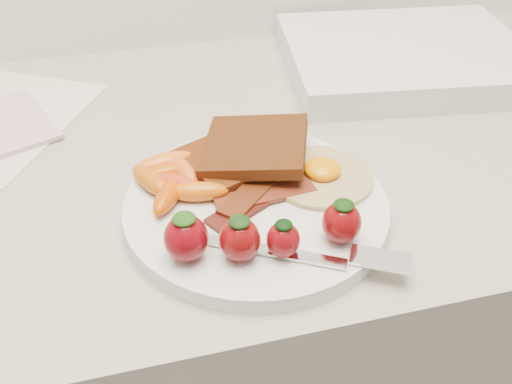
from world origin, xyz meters
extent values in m
cube|color=gray|center=(0.00, 1.70, 0.45)|extent=(2.00, 0.60, 0.90)
cylinder|color=white|center=(0.01, 1.56, 0.91)|extent=(0.27, 0.27, 0.02)
cube|color=#361A0D|center=(0.00, 1.63, 0.93)|extent=(0.12, 0.12, 0.01)
cube|color=black|center=(0.03, 1.62, 0.94)|extent=(0.14, 0.14, 0.03)
cylinder|color=beige|center=(0.09, 1.58, 0.92)|extent=(0.14, 0.14, 0.01)
ellipsoid|color=orange|center=(0.09, 1.58, 0.93)|extent=(0.05, 0.05, 0.02)
cube|color=black|center=(0.01, 1.55, 0.92)|extent=(0.10, 0.07, 0.00)
cube|color=#4D1C11|center=(0.02, 1.56, 0.92)|extent=(0.11, 0.04, 0.00)
cube|color=#46160E|center=(0.02, 1.57, 0.92)|extent=(0.09, 0.09, 0.00)
ellipsoid|color=#C34C00|center=(-0.07, 1.61, 0.93)|extent=(0.06, 0.02, 0.02)
ellipsoid|color=red|center=(-0.06, 1.59, 0.93)|extent=(0.06, 0.06, 0.02)
ellipsoid|color=#C04300|center=(-0.07, 1.58, 0.93)|extent=(0.05, 0.07, 0.02)
ellipsoid|color=#DF5A1C|center=(-0.05, 1.62, 0.93)|extent=(0.04, 0.06, 0.02)
ellipsoid|color=orange|center=(-0.07, 1.63, 0.93)|extent=(0.07, 0.03, 0.02)
ellipsoid|color=#D05F0A|center=(-0.04, 1.57, 0.93)|extent=(0.06, 0.03, 0.02)
ellipsoid|color=#B85309|center=(-0.09, 1.60, 0.93)|extent=(0.05, 0.07, 0.02)
ellipsoid|color=#6E050D|center=(-0.07, 1.50, 0.94)|extent=(0.04, 0.04, 0.05)
ellipsoid|color=#1A490F|center=(-0.07, 1.50, 0.96)|extent=(0.02, 0.02, 0.01)
ellipsoid|color=#6C080A|center=(-0.02, 1.48, 0.94)|extent=(0.04, 0.04, 0.04)
ellipsoid|color=black|center=(-0.02, 1.48, 0.96)|extent=(0.02, 0.02, 0.01)
ellipsoid|color=maroon|center=(0.02, 1.48, 0.94)|extent=(0.03, 0.03, 0.03)
ellipsoid|color=black|center=(0.02, 1.48, 0.95)|extent=(0.02, 0.02, 0.01)
ellipsoid|color=#6C0709|center=(0.08, 1.48, 0.94)|extent=(0.04, 0.04, 0.04)
ellipsoid|color=black|center=(0.08, 1.48, 0.96)|extent=(0.02, 0.02, 0.01)
cube|color=silver|center=(0.01, 1.48, 0.92)|extent=(0.12, 0.07, 0.00)
cube|color=silver|center=(0.10, 1.45, 0.92)|extent=(0.06, 0.05, 0.00)
cube|color=#D3A2B3|center=(-0.25, 1.80, 0.91)|extent=(0.15, 0.17, 0.01)
cube|color=silver|center=(0.31, 1.83, 0.92)|extent=(0.38, 0.32, 0.04)
camera|label=1|loc=(-0.10, 1.12, 1.28)|focal=40.00mm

